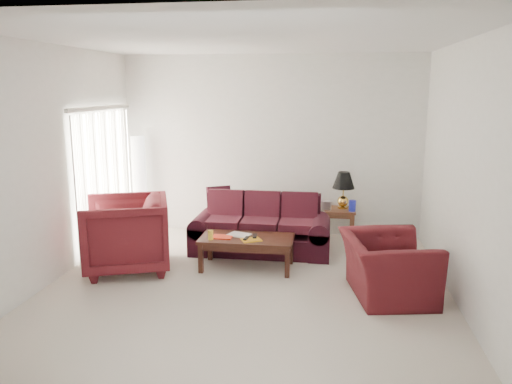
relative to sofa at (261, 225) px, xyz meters
The scene contains 19 objects.
floor 1.47m from the sofa, 89.52° to the right, with size 5.00×5.00×0.00m, color #BAAF9F.
blinds 2.50m from the sofa, behind, with size 0.10×2.00×2.16m, color silver.
sofa is the anchor object (origin of this frame).
throw_pillow 1.07m from the sofa, 139.81° to the left, with size 0.39×0.11×0.39m, color black.
end_table 1.41m from the sofa, 31.88° to the left, with size 0.49×0.49×0.54m, color #4B2F19, non-canonical shape.
table_lamp 1.52m from the sofa, 32.79° to the left, with size 0.36×0.36×0.60m, color gold, non-canonical shape.
clock 1.19m from the sofa, 33.47° to the left, with size 0.13×0.05×0.13m, color white.
blue_canister 1.52m from the sofa, 24.12° to the left, with size 0.11×0.11×0.17m, color #1A21AB.
picture_frame 1.35m from the sofa, 41.91° to the left, with size 0.14×0.02×0.17m, color silver.
floor_lamp 2.38m from the sofa, 160.35° to the left, with size 0.27×0.27×1.68m, color silver, non-canonical shape.
armchair_left 1.99m from the sofa, 149.05° to the right, with size 1.09×1.12×1.02m, color #481015.
armchair_right 2.22m from the sofa, 39.22° to the right, with size 1.13×0.98×0.73m, color #3E0E12.
coffee_table 0.76m from the sofa, 97.13° to the right, with size 1.28×0.64×0.45m, color black, non-canonical shape.
magazine_red 0.90m from the sofa, 118.05° to the right, with size 0.27×0.20×0.02m, color #B32611.
magazine_white 0.69m from the sofa, 107.90° to the right, with size 0.29×0.22×0.02m, color silver.
magazine_orange 0.86m from the sofa, 90.50° to the right, with size 0.26×0.19×0.01m, color orange.
remote_a 0.87m from the sofa, 95.11° to the right, with size 0.04×0.15×0.02m, color black.
remote_b 0.74m from the sofa, 88.12° to the right, with size 0.05×0.18×0.02m, color black.
yellow_glass 1.06m from the sofa, 121.75° to the right, with size 0.07×0.07×0.13m, color yellow.
Camera 1 is at (1.00, -5.79, 2.46)m, focal length 35.00 mm.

